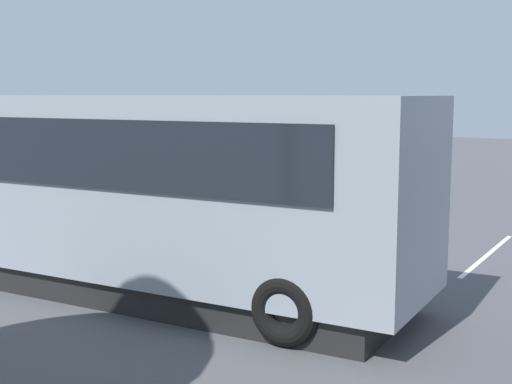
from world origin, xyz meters
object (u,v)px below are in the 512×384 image
tour_bus (128,193)px  traffic_cone (332,215)px  spectator_centre (192,204)px  spectator_far_left (284,208)px  parked_motorcycle_silver (320,256)px  spectator_right (156,202)px  stunt_motorcycle (261,198)px  spectator_left (242,204)px

tour_bus → traffic_cone: bearing=-92.5°
spectator_centre → traffic_cone: bearing=-105.4°
spectator_far_left → parked_motorcycle_silver: bearing=144.0°
spectator_right → spectator_far_left: bearing=-172.0°
stunt_motorcycle → traffic_cone: 1.96m
tour_bus → spectator_centre: size_ratio=5.84×
spectator_right → parked_motorcycle_silver: 4.34m
tour_bus → traffic_cone: 6.97m
spectator_left → parked_motorcycle_silver: (-2.33, 0.97, -0.59)m
spectator_centre → spectator_far_left: bearing=-168.2°
spectator_centre → spectator_right: (0.97, 0.01, -0.06)m
stunt_motorcycle → spectator_right: bearing=87.0°
spectator_centre → stunt_motorcycle: (0.77, -3.80, -0.43)m
spectator_left → stunt_motorcycle: 3.84m
spectator_centre → stunt_motorcycle: 3.90m
spectator_far_left → spectator_centre: (1.96, 0.41, -0.04)m
spectator_right → tour_bus: bearing=123.7°
tour_bus → spectator_centre: 2.90m
tour_bus → spectator_right: bearing=-56.3°
tour_bus → spectator_right: size_ratio=6.10×
spectator_centre → tour_bus: bearing=107.1°
spectator_far_left → tour_bus: bearing=70.1°
spectator_centre → parked_motorcycle_silver: bearing=170.3°
parked_motorcycle_silver → stunt_motorcycle: stunt_motorcycle is taller
spectator_left → spectator_right: bearing=12.0°
spectator_centre → stunt_motorcycle: spectator_centre is taller
spectator_left → spectator_centre: bearing=22.8°
tour_bus → traffic_cone: (-0.30, -6.84, -1.34)m
spectator_centre → parked_motorcycle_silver: spectator_centre is taller
spectator_far_left → parked_motorcycle_silver: spectator_far_left is taller
spectator_left → parked_motorcycle_silver: spectator_left is taller
tour_bus → spectator_right: (1.81, -2.71, -0.66)m
stunt_motorcycle → spectator_far_left: bearing=128.9°
tour_bus → stunt_motorcycle: (1.61, -6.51, -1.03)m
spectator_right → spectator_left: bearing=-168.0°
spectator_left → traffic_cone: bearing=-92.5°
tour_bus → spectator_centre: tour_bus is taller
spectator_centre → parked_motorcycle_silver: 3.39m
tour_bus → spectator_centre: (0.83, -2.71, -0.61)m
spectator_right → parked_motorcycle_silver: size_ratio=0.81×
spectator_centre → stunt_motorcycle: size_ratio=0.87×
spectator_far_left → parked_motorcycle_silver: (-1.34, 0.97, -0.59)m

